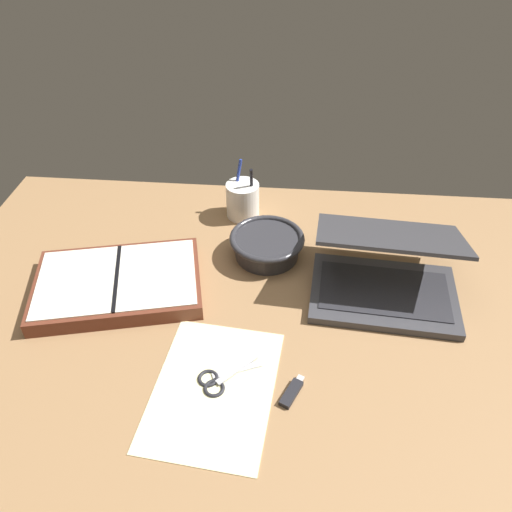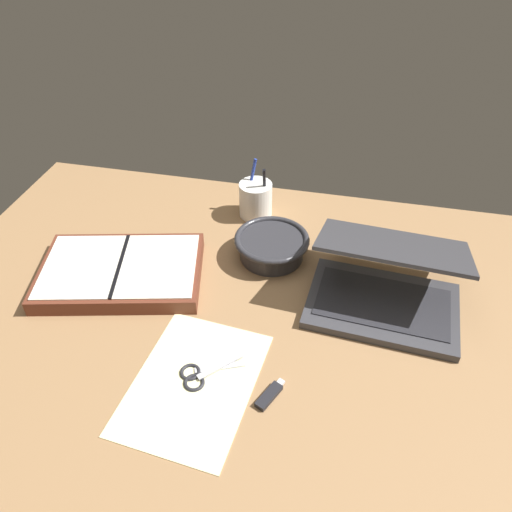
# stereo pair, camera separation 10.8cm
# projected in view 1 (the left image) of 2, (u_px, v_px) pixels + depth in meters

# --- Properties ---
(desk_top) EXTENTS (1.40, 1.00, 0.02)m
(desk_top) POSITION_uv_depth(u_px,v_px,m) (245.00, 319.00, 1.05)
(desk_top) COLOR #936D47
(desk_top) RESTS_ON ground
(laptop) EXTENTS (0.33, 0.30, 0.15)m
(laptop) POSITION_uv_depth(u_px,v_px,m) (386.00, 273.00, 1.07)
(laptop) COLOR #38383D
(laptop) RESTS_ON desk_top
(bowl) EXTENTS (0.18, 0.18, 0.06)m
(bowl) POSITION_uv_depth(u_px,v_px,m) (267.00, 244.00, 1.17)
(bowl) COLOR #2D2D33
(bowl) RESTS_ON desk_top
(pen_cup) EXTENTS (0.08, 0.08, 0.15)m
(pen_cup) POSITION_uv_depth(u_px,v_px,m) (243.00, 200.00, 1.29)
(pen_cup) COLOR white
(pen_cup) RESTS_ON desk_top
(planner) EXTENTS (0.40, 0.31, 0.04)m
(planner) POSITION_uv_depth(u_px,v_px,m) (118.00, 283.00, 1.09)
(planner) COLOR brown
(planner) RESTS_ON desk_top
(scissors) EXTENTS (0.12, 0.10, 0.01)m
(scissors) POSITION_uv_depth(u_px,v_px,m) (218.00, 380.00, 0.91)
(scissors) COLOR #B7B7BC
(scissors) RESTS_ON desk_top
(paper_sheet_front) EXTENTS (0.24, 0.32, 0.00)m
(paper_sheet_front) POSITION_uv_depth(u_px,v_px,m) (214.00, 389.00, 0.90)
(paper_sheet_front) COLOR #F4EFB2
(paper_sheet_front) RESTS_ON desk_top
(usb_drive) EXTENTS (0.04, 0.07, 0.01)m
(usb_drive) POSITION_uv_depth(u_px,v_px,m) (292.00, 392.00, 0.89)
(usb_drive) COLOR black
(usb_drive) RESTS_ON desk_top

